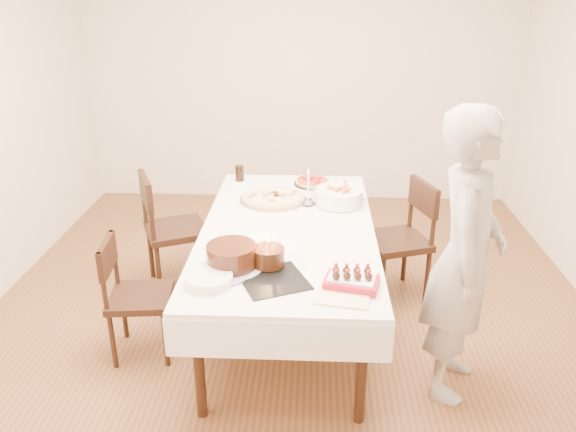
{
  "coord_description": "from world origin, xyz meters",
  "views": [
    {
      "loc": [
        0.15,
        -3.44,
        2.28
      ],
      "look_at": [
        -0.01,
        -0.04,
        0.83
      ],
      "focal_mm": 35.0,
      "sensor_mm": 36.0,
      "label": 1
    }
  ],
  "objects_px": {
    "taper_candle": "(308,187)",
    "strawberry_box": "(352,281)",
    "chair_left_savory": "(176,230)",
    "cola_glass": "(240,173)",
    "chair_left_dessert": "(140,297)",
    "pasta_bowl": "(339,196)",
    "chair_right_savory": "(396,241)",
    "pizza_white": "(273,198)",
    "person": "(465,257)",
    "layer_cake": "(232,256)",
    "pizza_pepperoni": "(312,182)",
    "birthday_cake": "(268,251)",
    "dining_table": "(288,277)"
  },
  "relations": [
    {
      "from": "strawberry_box",
      "to": "birthday_cake",
      "type": "bearing_deg",
      "value": 156.06
    },
    {
      "from": "taper_candle",
      "to": "birthday_cake",
      "type": "bearing_deg",
      "value": -102.73
    },
    {
      "from": "pizza_white",
      "to": "pasta_bowl",
      "type": "distance_m",
      "value": 0.49
    },
    {
      "from": "chair_left_dessert",
      "to": "layer_cake",
      "type": "height_order",
      "value": "layer_cake"
    },
    {
      "from": "chair_left_savory",
      "to": "strawberry_box",
      "type": "bearing_deg",
      "value": 110.22
    },
    {
      "from": "chair_right_savory",
      "to": "person",
      "type": "bearing_deg",
      "value": -96.74
    },
    {
      "from": "layer_cake",
      "to": "pasta_bowl",
      "type": "bearing_deg",
      "value": 57.21
    },
    {
      "from": "pasta_bowl",
      "to": "taper_candle",
      "type": "height_order",
      "value": "taper_candle"
    },
    {
      "from": "chair_left_savory",
      "to": "strawberry_box",
      "type": "distance_m",
      "value": 1.84
    },
    {
      "from": "chair_right_savory",
      "to": "cola_glass",
      "type": "relative_size",
      "value": 7.12
    },
    {
      "from": "pizza_white",
      "to": "strawberry_box",
      "type": "height_order",
      "value": "strawberry_box"
    },
    {
      "from": "pizza_white",
      "to": "strawberry_box",
      "type": "distance_m",
      "value": 1.34
    },
    {
      "from": "chair_left_savory",
      "to": "cola_glass",
      "type": "bearing_deg",
      "value": -164.63
    },
    {
      "from": "chair_left_savory",
      "to": "strawberry_box",
      "type": "height_order",
      "value": "chair_left_savory"
    },
    {
      "from": "pasta_bowl",
      "to": "strawberry_box",
      "type": "relative_size",
      "value": 1.22
    },
    {
      "from": "chair_right_savory",
      "to": "pizza_white",
      "type": "distance_m",
      "value": 0.98
    },
    {
      "from": "taper_candle",
      "to": "strawberry_box",
      "type": "distance_m",
      "value": 1.18
    },
    {
      "from": "person",
      "to": "layer_cake",
      "type": "distance_m",
      "value": 1.31
    },
    {
      "from": "pizza_white",
      "to": "taper_candle",
      "type": "bearing_deg",
      "value": -19.11
    },
    {
      "from": "cola_glass",
      "to": "pasta_bowl",
      "type": "bearing_deg",
      "value": -31.57
    },
    {
      "from": "chair_right_savory",
      "to": "person",
      "type": "xyz_separation_m",
      "value": [
        0.22,
        -1.03,
        0.4
      ]
    },
    {
      "from": "chair_left_dessert",
      "to": "layer_cake",
      "type": "xyz_separation_m",
      "value": [
        0.63,
        -0.21,
        0.41
      ]
    },
    {
      "from": "chair_left_dessert",
      "to": "pasta_bowl",
      "type": "relative_size",
      "value": 2.36
    },
    {
      "from": "chair_left_dessert",
      "to": "taper_candle",
      "type": "bearing_deg",
      "value": -150.16
    },
    {
      "from": "chair_left_dessert",
      "to": "pasta_bowl",
      "type": "height_order",
      "value": "pasta_bowl"
    },
    {
      "from": "dining_table",
      "to": "taper_candle",
      "type": "xyz_separation_m",
      "value": [
        0.13,
        0.39,
        0.52
      ]
    },
    {
      "from": "chair_right_savory",
      "to": "pizza_white",
      "type": "height_order",
      "value": "chair_right_savory"
    },
    {
      "from": "person",
      "to": "taper_candle",
      "type": "relative_size",
      "value": 5.94
    },
    {
      "from": "layer_cake",
      "to": "birthday_cake",
      "type": "xyz_separation_m",
      "value": [
        0.21,
        0.02,
        0.03
      ]
    },
    {
      "from": "chair_left_dessert",
      "to": "pizza_pepperoni",
      "type": "xyz_separation_m",
      "value": [
        1.08,
        1.22,
        0.36
      ]
    },
    {
      "from": "pizza_pepperoni",
      "to": "birthday_cake",
      "type": "bearing_deg",
      "value": -99.66
    },
    {
      "from": "pizza_pepperoni",
      "to": "birthday_cake",
      "type": "distance_m",
      "value": 1.42
    },
    {
      "from": "taper_candle",
      "to": "layer_cake",
      "type": "height_order",
      "value": "taper_candle"
    },
    {
      "from": "chair_left_savory",
      "to": "pizza_pepperoni",
      "type": "bearing_deg",
      "value": 172.41
    },
    {
      "from": "taper_candle",
      "to": "strawberry_box",
      "type": "height_order",
      "value": "taper_candle"
    },
    {
      "from": "taper_candle",
      "to": "layer_cake",
      "type": "relative_size",
      "value": 0.79
    },
    {
      "from": "pizza_white",
      "to": "birthday_cake",
      "type": "relative_size",
      "value": 2.75
    },
    {
      "from": "taper_candle",
      "to": "pizza_white",
      "type": "bearing_deg",
      "value": 160.89
    },
    {
      "from": "chair_right_savory",
      "to": "strawberry_box",
      "type": "distance_m",
      "value": 1.3
    },
    {
      "from": "strawberry_box",
      "to": "chair_left_dessert",
      "type": "bearing_deg",
      "value": 163.41
    },
    {
      "from": "taper_candle",
      "to": "cola_glass",
      "type": "xyz_separation_m",
      "value": [
        -0.57,
        0.53,
        -0.08
      ]
    },
    {
      "from": "birthday_cake",
      "to": "dining_table",
      "type": "bearing_deg",
      "value": 81.1
    },
    {
      "from": "chair_right_savory",
      "to": "pizza_white",
      "type": "xyz_separation_m",
      "value": [
        -0.93,
        0.04,
        0.31
      ]
    },
    {
      "from": "cola_glass",
      "to": "chair_left_savory",
      "type": "bearing_deg",
      "value": -140.07
    },
    {
      "from": "pizza_pepperoni",
      "to": "pasta_bowl",
      "type": "height_order",
      "value": "pasta_bowl"
    },
    {
      "from": "chair_left_savory",
      "to": "pasta_bowl",
      "type": "relative_size",
      "value": 2.73
    },
    {
      "from": "dining_table",
      "to": "chair_left_dessert",
      "type": "height_order",
      "value": "chair_left_dessert"
    },
    {
      "from": "chair_left_dessert",
      "to": "chair_right_savory",
      "type": "bearing_deg",
      "value": -160.88
    },
    {
      "from": "dining_table",
      "to": "pizza_pepperoni",
      "type": "xyz_separation_m",
      "value": [
        0.15,
        0.85,
        0.4
      ]
    },
    {
      "from": "chair_left_savory",
      "to": "pizza_white",
      "type": "height_order",
      "value": "chair_left_savory"
    }
  ]
}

